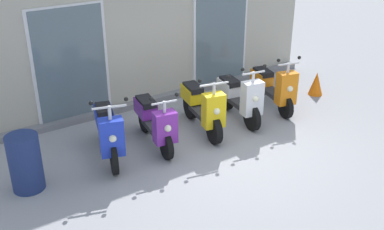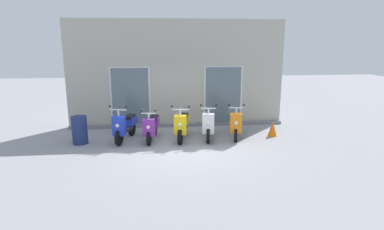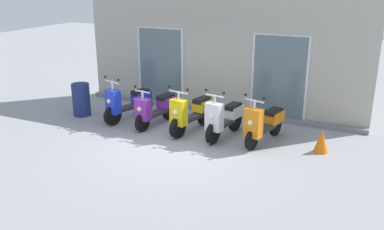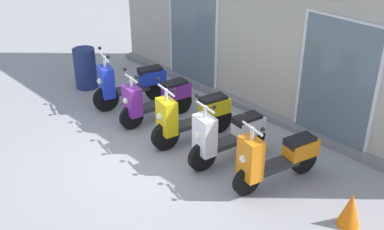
{
  "view_description": "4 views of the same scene",
  "coord_description": "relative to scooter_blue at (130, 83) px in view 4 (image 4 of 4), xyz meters",
  "views": [
    {
      "loc": [
        -4.51,
        -5.59,
        4.05
      ],
      "look_at": [
        -0.51,
        0.37,
        0.66
      ],
      "focal_mm": 43.3,
      "sensor_mm": 36.0,
      "label": 1
    },
    {
      "loc": [
        -0.72,
        -9.52,
        3.26
      ],
      "look_at": [
        0.35,
        0.57,
        0.89
      ],
      "focal_mm": 30.09,
      "sensor_mm": 36.0,
      "label": 2
    },
    {
      "loc": [
        4.23,
        -8.04,
        3.71
      ],
      "look_at": [
        0.26,
        0.46,
        0.58
      ],
      "focal_mm": 39.11,
      "sensor_mm": 36.0,
      "label": 3
    },
    {
      "loc": [
        5.45,
        -4.21,
        4.46
      ],
      "look_at": [
        0.24,
        0.69,
        0.65
      ],
      "focal_mm": 44.38,
      "sensor_mm": 36.0,
      "label": 4
    }
  ],
  "objects": [
    {
      "name": "ground_plane",
      "position": [
        1.84,
        -0.9,
        -0.5
      ],
      "size": [
        40.0,
        40.0,
        0.0
      ],
      "primitive_type": "plane",
      "color": "#939399"
    },
    {
      "name": "storefront_facade",
      "position": [
        1.84,
        1.86,
        1.44
      ],
      "size": [
        8.21,
        0.5,
        4.03
      ],
      "color": "#B2AD9E",
      "rests_on": "ground_plane"
    },
    {
      "name": "scooter_blue",
      "position": [
        0.0,
        0.0,
        0.0
      ],
      "size": [
        0.79,
        1.59,
        1.28
      ],
      "color": "black",
      "rests_on": "ground_plane"
    },
    {
      "name": "scooter_purple",
      "position": [
        0.87,
        -0.04,
        -0.04
      ],
      "size": [
        0.6,
        1.57,
        1.16
      ],
      "color": "black",
      "rests_on": "ground_plane"
    },
    {
      "name": "scooter_yellow",
      "position": [
        1.89,
        -0.05,
        -0.02
      ],
      "size": [
        0.7,
        1.64,
        1.26
      ],
      "color": "black",
      "rests_on": "ground_plane"
    },
    {
      "name": "scooter_white",
      "position": [
        2.77,
        -0.08,
        -0.01
      ],
      "size": [
        0.61,
        1.55,
        1.28
      ],
      "color": "black",
      "rests_on": "ground_plane"
    },
    {
      "name": "scooter_orange",
      "position": [
        3.73,
        -0.01,
        -0.02
      ],
      "size": [
        0.69,
        1.58,
        1.26
      ],
      "color": "black",
      "rests_on": "ground_plane"
    },
    {
      "name": "traffic_cone",
      "position": [
        5.04,
        -0.01,
        -0.24
      ],
      "size": [
        0.32,
        0.32,
        0.52
      ],
      "primitive_type": "cone",
      "color": "orange",
      "rests_on": "ground_plane"
    },
    {
      "name": "trash_bin",
      "position": [
        -1.43,
        -0.17,
        -0.05
      ],
      "size": [
        0.48,
        0.48,
        0.9
      ],
      "primitive_type": "cylinder",
      "color": "navy",
      "rests_on": "ground_plane"
    }
  ]
}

